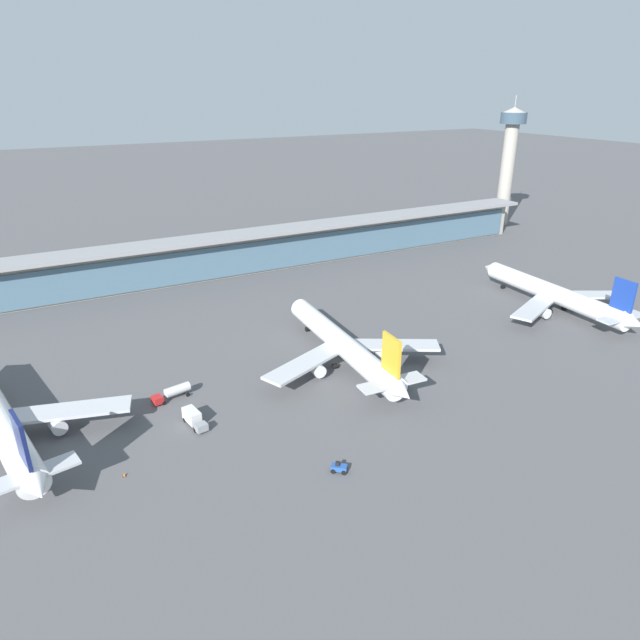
% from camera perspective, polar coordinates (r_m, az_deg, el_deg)
% --- Properties ---
extents(ground_plane, '(1200.00, 1200.00, 0.00)m').
position_cam_1_polar(ground_plane, '(141.46, 2.03, -4.25)').
color(ground_plane, '#515154').
extents(airliner_centre_stand, '(47.13, 61.40, 16.35)m').
position_cam_1_polar(airliner_centre_stand, '(138.40, 2.37, -2.52)').
color(airliner_centre_stand, white).
rests_on(airliner_centre_stand, ground).
extents(airliner_right_stand, '(47.18, 61.37, 16.35)m').
position_cam_1_polar(airliner_right_stand, '(186.06, 22.78, 2.42)').
color(airliner_right_stand, white).
rests_on(airliner_right_stand, ground).
extents(service_truck_near_nose_white, '(3.14, 3.29, 2.05)m').
position_cam_1_polar(service_truck_near_nose_white, '(130.30, 8.55, -6.60)').
color(service_truck_near_nose_white, silver).
rests_on(service_truck_near_nose_white, ground).
extents(service_truck_under_wing_grey, '(3.43, 7.57, 3.10)m').
position_cam_1_polar(service_truck_under_wing_grey, '(118.67, -12.69, -9.66)').
color(service_truck_under_wing_grey, gray).
rests_on(service_truck_under_wing_grey, ground).
extents(service_truck_by_tail_blue, '(3.29, 3.14, 2.05)m').
position_cam_1_polar(service_truck_by_tail_blue, '(104.09, 1.94, -14.74)').
color(service_truck_by_tail_blue, '#234C9E').
rests_on(service_truck_by_tail_blue, ground).
extents(service_truck_on_taxiway_red, '(8.87, 3.95, 2.95)m').
position_cam_1_polar(service_truck_on_taxiway_red, '(128.87, -14.69, -7.08)').
color(service_truck_on_taxiway_red, '#B21E1E').
rests_on(service_truck_on_taxiway_red, ground).
extents(terminal_building, '(270.66, 12.80, 15.20)m').
position_cam_1_polar(terminal_building, '(206.84, -9.32, 6.66)').
color(terminal_building, '#9E998E').
rests_on(terminal_building, ground).
extents(control_tower, '(12.00, 12.00, 59.76)m').
position_cam_1_polar(control_tower, '(293.50, 18.61, 15.49)').
color(control_tower, '#9E998E').
rests_on(control_tower, ground).
extents(safety_cone_bravo, '(0.62, 0.62, 0.70)m').
position_cam_1_polar(safety_cone_bravo, '(109.06, -19.23, -14.60)').
color(safety_cone_bravo, orange).
rests_on(safety_cone_bravo, ground).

